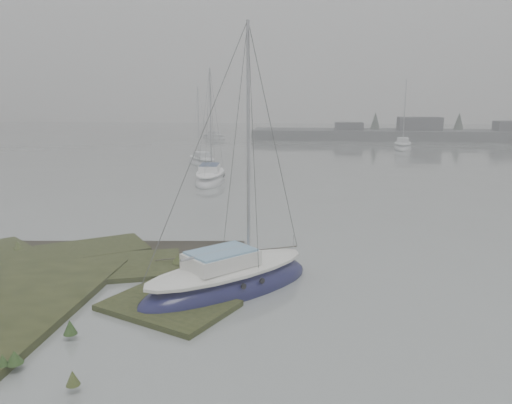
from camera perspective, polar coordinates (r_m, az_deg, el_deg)
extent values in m
plane|color=slate|center=(44.13, 0.37, 4.07)|extent=(160.00, 160.00, 0.00)
cube|color=#4C4F51|center=(78.71, 22.26, 7.02)|extent=(60.00, 8.00, 1.60)
cube|color=#424247|center=(74.85, 10.55, 8.10)|extent=(4.00, 3.00, 2.20)
cube|color=#424247|center=(76.23, 18.15, 8.09)|extent=(6.00, 3.00, 3.00)
cube|color=#424247|center=(79.56, 26.69, 7.38)|extent=(3.00, 3.00, 2.50)
cone|color=#384238|center=(77.19, 13.46, 8.68)|extent=(2.00, 2.00, 3.50)
cone|color=#384238|center=(79.58, 22.15, 8.23)|extent=(2.00, 2.00, 3.50)
ellipsoid|color=#14153D|center=(15.80, -3.15, -9.72)|extent=(5.82, 5.86, 1.51)
ellipsoid|color=silver|center=(15.59, -3.17, -7.66)|extent=(4.97, 5.00, 0.43)
cube|color=silver|center=(15.33, -4.00, -6.54)|extent=(2.45, 2.45, 0.44)
cube|color=#6F99BA|center=(15.25, -4.01, -5.66)|extent=(2.26, 2.26, 0.07)
cylinder|color=#939399|center=(15.25, -0.89, 6.81)|extent=(0.10, 0.10, 7.10)
cylinder|color=#939399|center=(15.16, -4.56, -5.78)|extent=(1.80, 1.82, 0.08)
ellipsoid|color=silver|center=(35.95, -5.24, 2.44)|extent=(2.46, 6.27, 1.49)
ellipsoid|color=white|center=(35.86, -5.25, 3.38)|extent=(2.00, 5.45, 0.42)
cube|color=white|center=(35.55, -5.32, 3.90)|extent=(1.47, 2.19, 0.44)
cube|color=navy|center=(35.52, -5.33, 4.29)|extent=(1.37, 2.01, 0.07)
cylinder|color=#939399|center=(36.29, -5.21, 9.52)|extent=(0.10, 0.10, 7.01)
cylinder|color=#939399|center=(35.34, -5.36, 4.26)|extent=(0.26, 2.45, 0.08)
ellipsoid|color=silver|center=(45.76, -6.21, 4.39)|extent=(4.29, 5.44, 1.29)
ellipsoid|color=silver|center=(45.69, -6.23, 5.03)|extent=(3.63, 4.67, 0.36)
cube|color=silver|center=(45.45, -6.14, 5.40)|extent=(1.93, 2.15, 0.38)
cube|color=silver|center=(45.42, -6.14, 5.67)|extent=(1.78, 1.98, 0.06)
cylinder|color=#939399|center=(46.08, -6.61, 9.20)|extent=(0.08, 0.08, 6.07)
cylinder|color=#939399|center=(45.28, -6.08, 5.65)|extent=(1.18, 1.84, 0.07)
ellipsoid|color=silver|center=(62.05, 16.39, 5.92)|extent=(3.14, 6.48, 1.51)
ellipsoid|color=white|center=(62.00, 16.42, 6.47)|extent=(2.59, 5.62, 0.43)
cube|color=white|center=(61.70, 16.44, 6.80)|extent=(1.70, 2.34, 0.44)
cube|color=#B8BDC3|center=(61.68, 16.45, 7.03)|extent=(1.58, 2.14, 0.07)
cylinder|color=#939399|center=(62.59, 16.63, 10.05)|extent=(0.10, 0.10, 7.10)
cylinder|color=#939399|center=(61.51, 16.45, 7.01)|extent=(0.53, 2.46, 0.08)
ellipsoid|color=#B2B6BC|center=(75.74, -4.85, 7.30)|extent=(4.94, 4.63, 1.24)
ellipsoid|color=white|center=(75.70, -4.85, 7.68)|extent=(4.23, 3.94, 0.35)
cube|color=white|center=(75.51, -4.75, 7.90)|extent=(2.04, 1.98, 0.36)
cube|color=silver|center=(75.49, -4.76, 8.06)|extent=(1.88, 1.83, 0.06)
cylinder|color=#939399|center=(76.07, -5.20, 10.08)|extent=(0.08, 0.08, 5.83)
cylinder|color=#939399|center=(75.38, -4.69, 8.05)|extent=(1.58, 1.40, 0.07)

